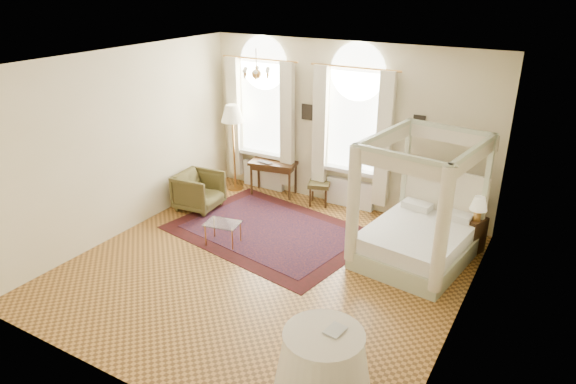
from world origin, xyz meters
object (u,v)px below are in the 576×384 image
at_px(coffee_table, 223,225).
at_px(floor_lamp, 233,118).
at_px(writing_desk, 273,166).
at_px(stool, 319,186).
at_px(side_table, 323,362).
at_px(nightstand, 469,234).
at_px(canopy_bed, 417,235).
at_px(armchair, 199,191).

height_order(coffee_table, floor_lamp, floor_lamp).
distance_m(writing_desk, coffee_table, 2.43).
relative_size(stool, side_table, 0.48).
relative_size(coffee_table, side_table, 0.59).
distance_m(stool, coffee_table, 2.48).
bearing_deg(nightstand, canopy_bed, -130.42).
relative_size(nightstand, armchair, 0.76).
height_order(canopy_bed, side_table, canopy_bed).
bearing_deg(canopy_bed, stool, 152.84).
bearing_deg(canopy_bed, writing_desk, 160.60).
xyz_separation_m(writing_desk, armchair, (-0.92, -1.40, -0.25)).
distance_m(canopy_bed, side_table, 3.37).
distance_m(writing_desk, armchair, 1.69).
bearing_deg(floor_lamp, side_table, -45.29).
height_order(writing_desk, coffee_table, writing_desk).
bearing_deg(stool, side_table, -62.68).
relative_size(stool, coffee_table, 0.82).
xyz_separation_m(canopy_bed, floor_lamp, (-4.43, 1.06, 1.14)).
height_order(nightstand, writing_desk, writing_desk).
bearing_deg(armchair, coffee_table, -131.90).
xyz_separation_m(canopy_bed, side_table, (-0.04, -3.37, -0.11)).
xyz_separation_m(stool, floor_lamp, (-2.00, -0.18, 1.21)).
xyz_separation_m(nightstand, writing_desk, (-4.22, 0.45, 0.32)).
xyz_separation_m(nightstand, side_table, (-0.72, -4.17, 0.06)).
bearing_deg(floor_lamp, armchair, -91.23).
distance_m(canopy_bed, writing_desk, 3.75).
relative_size(stool, armchair, 0.65).
relative_size(canopy_bed, side_table, 1.92).
bearing_deg(coffee_table, floor_lamp, 120.70).
relative_size(armchair, coffee_table, 1.26).
bearing_deg(stool, armchair, -145.38).
xyz_separation_m(writing_desk, floor_lamp, (-0.89, -0.18, 0.99)).
bearing_deg(side_table, stool, 117.32).
bearing_deg(stool, writing_desk, 180.00).
xyz_separation_m(canopy_bed, armchair, (-4.45, -0.15, -0.10)).
bearing_deg(writing_desk, armchair, -123.25).
distance_m(canopy_bed, coffee_table, 3.33).
height_order(nightstand, floor_lamp, floor_lamp).
bearing_deg(floor_lamp, stool, 5.26).
distance_m(stool, floor_lamp, 2.35).
bearing_deg(writing_desk, nightstand, -6.07).
distance_m(nightstand, floor_lamp, 5.28).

